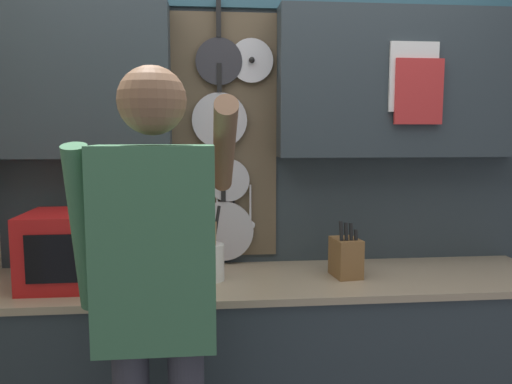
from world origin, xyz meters
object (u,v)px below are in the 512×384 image
at_px(microwave, 84,248).
at_px(person, 157,286).
at_px(utensil_crock, 211,260).
at_px(knife_block, 346,257).

bearing_deg(microwave, person, -56.02).
bearing_deg(utensil_crock, person, -109.11).
xyz_separation_m(utensil_crock, person, (-0.18, -0.52, 0.06)).
distance_m(microwave, knife_block, 1.13).
height_order(microwave, knife_block, microwave).
xyz_separation_m(microwave, knife_block, (1.13, 0.00, -0.07)).
bearing_deg(utensil_crock, knife_block, -0.05).
relative_size(microwave, person, 0.27).
bearing_deg(person, microwave, 123.98).
relative_size(knife_block, person, 0.15).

